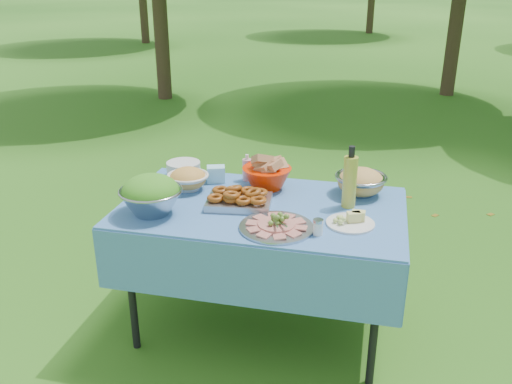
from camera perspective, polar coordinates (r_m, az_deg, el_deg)
ground at (r=3.20m, az=0.54°, el=-14.05°), size 80.00×80.00×0.00m
picnic_table at (r=2.99m, az=0.56°, el=-8.16°), size 1.46×0.86×0.76m
salad_bowl at (r=2.74m, az=-11.02°, el=-0.28°), size 0.34×0.34×0.20m
pasta_bowl_white at (r=3.03m, az=-7.19°, el=1.42°), size 0.30×0.30×0.13m
plate_stack at (r=3.23m, az=-7.63°, el=2.39°), size 0.25×0.25×0.09m
wipes_box at (r=3.13m, az=-4.23°, el=1.89°), size 0.12×0.10×0.09m
sanitizer_bottle at (r=3.13m, az=-0.94°, el=2.61°), size 0.07×0.07×0.16m
bread_bowl at (r=3.02m, az=1.16°, el=2.07°), size 0.36×0.36×0.18m
pasta_bowl_steel at (r=2.99m, az=10.97°, el=1.11°), size 0.36×0.36×0.15m
fried_tray at (r=2.80m, az=-1.78°, el=-0.70°), size 0.35×0.27×0.08m
charcuterie_platter at (r=2.56m, az=2.17°, el=-3.02°), size 0.46×0.46×0.08m
oil_bottle at (r=2.79m, az=9.87°, el=1.57°), size 0.07×0.07×0.33m
cheese_plate at (r=2.64m, az=9.93°, el=-2.75°), size 0.24×0.24×0.06m
shaker at (r=2.52m, az=6.54°, el=-3.68°), size 0.06×0.06×0.08m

